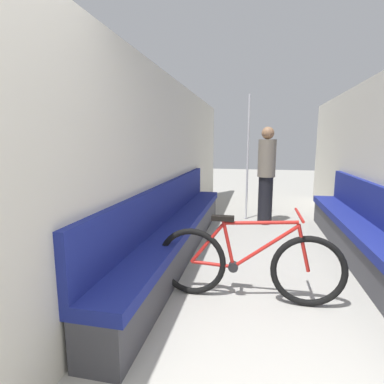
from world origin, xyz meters
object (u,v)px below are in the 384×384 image
at_px(bench_seat_row_left, 178,230).
at_px(passenger_standing, 266,175).
at_px(grab_pole_near, 248,160).
at_px(bicycle, 247,264).
at_px(bench_seat_row_right, 369,243).

bearing_deg(bench_seat_row_left, passenger_standing, 57.00).
distance_m(bench_seat_row_left, grab_pole_near, 2.29).
distance_m(grab_pole_near, passenger_standing, 0.48).
relative_size(bench_seat_row_left, bicycle, 2.53).
height_order(bench_seat_row_left, bicycle, bench_seat_row_left).
bearing_deg(bicycle, passenger_standing, 67.79).
height_order(bench_seat_row_left, passenger_standing, passenger_standing).
xyz_separation_m(bicycle, passenger_standing, (0.22, 2.70, 0.52)).
bearing_deg(grab_pole_near, bench_seat_row_left, -111.73).
distance_m(bench_seat_row_left, passenger_standing, 2.14).
xyz_separation_m(bicycle, grab_pole_near, (-0.11, 2.96, 0.76)).
bearing_deg(bench_seat_row_right, bench_seat_row_left, 180.00).
xyz_separation_m(bench_seat_row_left, grab_pole_near, (0.80, 1.99, 0.79)).
relative_size(bench_seat_row_left, grab_pole_near, 1.88).
xyz_separation_m(bench_seat_row_left, bench_seat_row_right, (2.22, 0.00, 0.00)).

